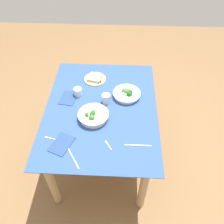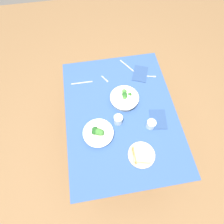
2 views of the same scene
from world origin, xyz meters
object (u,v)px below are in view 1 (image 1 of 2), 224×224
object	(u,v)px
bread_side_plate	(95,78)
napkin_folded_upper	(68,98)
broccoli_bowl_near	(127,94)
water_glass_center	(78,92)
table_knife_left	(138,145)
table_knife_right	(73,158)
fork_by_near_bowl	(50,138)
fork_by_far_bowl	(108,145)
napkin_folded_lower	(62,144)
water_glass_side	(106,99)
broccoli_bowl_far	(93,116)

from	to	relation	value
bread_side_plate	napkin_folded_upper	xyz separation A→B (m)	(-0.29, 0.23, -0.01)
broccoli_bowl_near	water_glass_center	xyz separation A→B (m)	(-0.00, 0.46, 0.01)
table_knife_left	table_knife_right	size ratio (longest dim) A/B	0.97
bread_side_plate	water_glass_center	size ratio (longest dim) A/B	2.81
napkin_folded_upper	water_glass_center	bearing A→B (deg)	-59.91
broccoli_bowl_near	fork_by_near_bowl	size ratio (longest dim) A/B	2.37
fork_by_far_bowl	table_knife_right	bearing A→B (deg)	84.93
table_knife_left	napkin_folded_lower	xyz separation A→B (m)	(-0.02, 0.60, 0.00)
water_glass_center	table_knife_left	xyz separation A→B (m)	(-0.56, -0.55, -0.04)
water_glass_side	fork_by_near_bowl	world-z (taller)	water_glass_side
bread_side_plate	fork_by_near_bowl	world-z (taller)	bread_side_plate
broccoli_bowl_near	water_glass_center	bearing A→B (deg)	90.26
broccoli_bowl_far	napkin_folded_lower	distance (m)	0.36
broccoli_bowl_far	water_glass_side	bearing A→B (deg)	-25.07
fork_by_far_bowl	table_knife_right	size ratio (longest dim) A/B	0.40
fork_by_near_bowl	napkin_folded_lower	distance (m)	0.11
table_knife_left	fork_by_near_bowl	bearing A→B (deg)	177.30
fork_by_near_bowl	table_knife_right	xyz separation A→B (m)	(-0.17, -0.21, -0.00)
water_glass_center	table_knife_left	distance (m)	0.78
broccoli_bowl_far	fork_by_far_bowl	size ratio (longest dim) A/B	3.03
fork_by_far_bowl	napkin_folded_upper	world-z (taller)	napkin_folded_upper
water_glass_side	table_knife_left	xyz separation A→B (m)	(-0.47, -0.28, -0.04)
broccoli_bowl_far	fork_by_far_bowl	bearing A→B (deg)	-152.37
broccoli_bowl_far	fork_by_far_bowl	world-z (taller)	broccoli_bowl_far
table_knife_left	napkin_folded_upper	bearing A→B (deg)	141.55
napkin_folded_lower	water_glass_center	bearing A→B (deg)	-4.72
fork_by_near_bowl	napkin_folded_upper	world-z (taller)	napkin_folded_upper
bread_side_plate	table_knife_left	size ratio (longest dim) A/B	1.04
table_knife_right	table_knife_left	bearing A→B (deg)	72.95
fork_by_near_bowl	napkin_folded_upper	xyz separation A→B (m)	(0.47, -0.06, 0.00)
napkin_folded_upper	table_knife_right	bearing A→B (deg)	-167.17
water_glass_side	napkin_folded_lower	size ratio (longest dim) A/B	0.44
fork_by_far_bowl	fork_by_near_bowl	world-z (taller)	same
bread_side_plate	fork_by_far_bowl	xyz separation A→B (m)	(-0.80, -0.18, -0.01)
water_glass_side	fork_by_far_bowl	bearing A→B (deg)	-174.68
napkin_folded_upper	napkin_folded_lower	world-z (taller)	same
broccoli_bowl_far	bread_side_plate	world-z (taller)	broccoli_bowl_far
fork_by_near_bowl	fork_by_far_bowl	bearing A→B (deg)	-171.31
broccoli_bowl_near	table_knife_left	bearing A→B (deg)	-170.70
water_glass_center	fork_by_near_bowl	bearing A→B (deg)	164.10
broccoli_bowl_far	fork_by_near_bowl	xyz separation A→B (m)	(-0.23, 0.32, -0.03)
broccoli_bowl_far	table_knife_left	bearing A→B (deg)	-125.16
fork_by_near_bowl	napkin_folded_lower	world-z (taller)	napkin_folded_lower
broccoli_bowl_near	water_glass_center	world-z (taller)	broccoli_bowl_near
broccoli_bowl_near	napkin_folded_upper	size ratio (longest dim) A/B	1.34
broccoli_bowl_near	water_glass_side	size ratio (longest dim) A/B	2.90
fork_by_near_bowl	table_knife_right	distance (m)	0.27
broccoli_bowl_near	fork_by_far_bowl	size ratio (longest dim) A/B	2.96
bread_side_plate	table_knife_right	world-z (taller)	bread_side_plate
bread_side_plate	table_knife_right	xyz separation A→B (m)	(-0.93, 0.08, -0.01)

